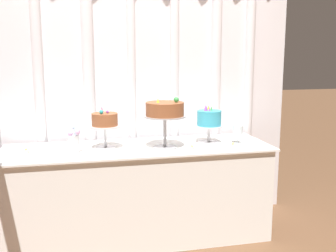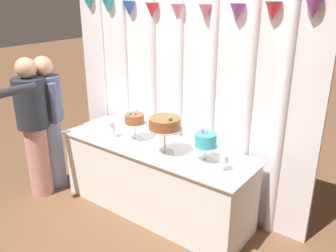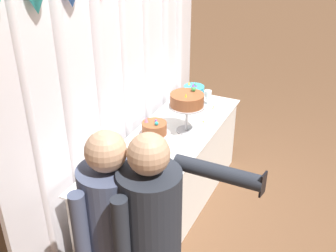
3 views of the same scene
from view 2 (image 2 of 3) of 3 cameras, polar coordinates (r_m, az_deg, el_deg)
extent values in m
plane|color=brown|center=(3.85, -2.98, -13.87)|extent=(24.00, 24.00, 0.00)
cube|color=white|center=(3.71, 1.92, 5.44)|extent=(2.87, 0.04, 2.40)
cylinder|color=white|center=(4.40, -10.09, 7.59)|extent=(0.05, 0.05, 2.40)
cylinder|color=white|center=(4.15, -6.78, 6.99)|extent=(0.09, 0.09, 2.40)
cylinder|color=white|center=(3.90, -2.48, 6.18)|extent=(0.10, 0.10, 2.40)
cylinder|color=white|center=(3.69, 1.87, 5.32)|extent=(0.07, 0.07, 2.40)
cylinder|color=white|center=(3.49, 6.92, 4.29)|extent=(0.08, 0.08, 2.40)
cylinder|color=white|center=(3.33, 12.57, 3.09)|extent=(0.10, 0.10, 2.40)
cylinder|color=white|center=(3.22, 17.73, 1.96)|extent=(0.09, 0.09, 2.40)
cone|color=#2DB2B7|center=(4.37, -12.60, 18.78)|extent=(0.13, 0.13, 0.15)
cone|color=#2DB2B7|center=(4.14, -9.60, 18.48)|extent=(0.13, 0.13, 0.15)
cone|color=blue|center=(3.93, -6.27, 18.21)|extent=(0.13, 0.13, 0.15)
cone|color=#DB333D|center=(3.72, -2.59, 17.97)|extent=(0.13, 0.13, 0.15)
cone|color=pink|center=(3.53, 1.50, 17.76)|extent=(0.13, 0.13, 0.15)
cone|color=pink|center=(3.36, 6.01, 17.56)|extent=(0.13, 0.13, 0.15)
cone|color=purple|center=(3.21, 10.96, 17.38)|extent=(0.13, 0.13, 0.15)
cone|color=#DB333D|center=(3.09, 16.37, 17.19)|extent=(0.13, 0.13, 0.15)
cone|color=purple|center=(2.99, 22.19, 16.99)|extent=(0.13, 0.13, 0.15)
cube|color=white|center=(3.72, -2.09, -8.50)|extent=(2.02, 0.61, 0.74)
cube|color=white|center=(3.55, -2.17, -3.20)|extent=(2.07, 0.66, 0.01)
cylinder|color=silver|center=(3.69, -5.25, -2.05)|extent=(0.16, 0.16, 0.01)
cylinder|color=silver|center=(3.66, -5.29, -0.83)|extent=(0.02, 0.02, 0.16)
cylinder|color=silver|center=(3.63, -5.34, 0.40)|extent=(0.25, 0.25, 0.01)
cylinder|color=#995633|center=(3.61, -5.37, 1.18)|extent=(0.20, 0.20, 0.09)
sphere|color=purple|center=(3.57, -5.20, 1.96)|extent=(0.02, 0.02, 0.02)
cone|color=pink|center=(3.64, -4.96, 2.53)|extent=(0.03, 0.03, 0.05)
sphere|color=#2DB2B7|center=(3.58, -6.07, 2.06)|extent=(0.03, 0.03, 0.03)
cylinder|color=#B2B2B7|center=(3.37, -0.54, -4.29)|extent=(0.18, 0.18, 0.01)
cylinder|color=#B2B2B7|center=(3.32, -0.55, -2.41)|extent=(0.02, 0.02, 0.23)
cylinder|color=#B2B2B7|center=(3.27, -0.56, -0.48)|extent=(0.32, 0.32, 0.01)
cylinder|color=#995633|center=(3.25, -0.56, 0.45)|extent=(0.29, 0.29, 0.10)
sphere|color=green|center=(3.16, 0.35, 1.22)|extent=(0.04, 0.04, 0.04)
cone|color=yellow|center=(3.25, -1.52, 1.68)|extent=(0.02, 0.02, 0.03)
cylinder|color=silver|center=(3.24, 5.89, -5.46)|extent=(0.18, 0.18, 0.01)
cylinder|color=silver|center=(3.21, 5.93, -4.39)|extent=(0.03, 0.03, 0.12)
cylinder|color=silver|center=(3.18, 5.98, -3.30)|extent=(0.22, 0.22, 0.01)
cylinder|color=#3DB2D1|center=(3.16, 6.02, -2.21)|extent=(0.19, 0.19, 0.12)
cone|color=green|center=(3.12, 6.32, -0.99)|extent=(0.02, 0.02, 0.03)
cone|color=yellow|center=(3.17, 6.79, -0.63)|extent=(0.02, 0.02, 0.04)
cone|color=purple|center=(3.14, 5.56, -0.67)|extent=(0.03, 0.03, 0.05)
cone|color=purple|center=(3.11, 5.75, -1.06)|extent=(0.02, 0.02, 0.03)
cylinder|color=silver|center=(3.10, 8.84, -7.00)|extent=(0.06, 0.06, 0.00)
cylinder|color=silver|center=(3.08, 8.87, -6.41)|extent=(0.01, 0.01, 0.07)
cylinder|color=silver|center=(3.05, 8.95, -5.22)|extent=(0.08, 0.08, 0.07)
cylinder|color=silver|center=(3.76, -8.91, -0.78)|extent=(0.08, 0.08, 0.14)
sphere|color=silver|center=(3.69, -9.06, 0.27)|extent=(0.03, 0.03, 0.03)
sphere|color=#CC9EC6|center=(3.74, -9.19, 0.41)|extent=(0.04, 0.04, 0.04)
sphere|color=silver|center=(3.72, -8.84, 1.00)|extent=(0.02, 0.02, 0.02)
sphere|color=#CC9EC6|center=(3.68, -8.99, 0.32)|extent=(0.04, 0.04, 0.04)
sphere|color=silver|center=(3.70, -8.74, 0.58)|extent=(0.04, 0.04, 0.04)
cylinder|color=beige|center=(4.06, -11.43, -0.12)|extent=(0.04, 0.04, 0.02)
sphere|color=#F9CC4C|center=(4.05, -11.45, 0.16)|extent=(0.01, 0.01, 0.01)
cylinder|color=beige|center=(3.20, 1.22, -5.66)|extent=(0.04, 0.04, 0.02)
sphere|color=#F9CC4C|center=(3.19, 1.22, -5.36)|extent=(0.01, 0.01, 0.01)
cylinder|color=beige|center=(3.05, 6.67, -7.22)|extent=(0.04, 0.04, 0.02)
sphere|color=#F9CC4C|center=(3.05, 6.69, -6.92)|extent=(0.01, 0.01, 0.01)
cylinder|color=#93ADD6|center=(4.40, -17.81, -4.03)|extent=(0.29, 0.29, 0.83)
cylinder|color=#4C5675|center=(4.17, -18.80, 4.22)|extent=(0.40, 0.40, 0.50)
sphere|color=tan|center=(4.09, -19.38, 8.99)|extent=(0.22, 0.22, 0.22)
cube|color=#232328|center=(4.09, -20.52, 4.04)|extent=(0.04, 0.02, 0.32)
cylinder|color=#4C5675|center=(4.36, -19.72, 4.68)|extent=(0.08, 0.08, 0.44)
cylinder|color=#4C5675|center=(3.99, -17.77, 3.44)|extent=(0.08, 0.08, 0.44)
cylinder|color=#D6938E|center=(4.26, -19.90, -5.21)|extent=(0.29, 0.29, 0.81)
cylinder|color=#282D38|center=(4.03, -21.07, 3.44)|extent=(0.41, 0.41, 0.53)
sphere|color=tan|center=(3.94, -21.77, 8.61)|extent=(0.21, 0.21, 0.21)
cylinder|color=#282D38|center=(4.22, -21.96, 3.97)|extent=(0.08, 0.08, 0.47)
cylinder|color=#282D38|center=(3.66, -23.54, 5.13)|extent=(0.08, 0.47, 0.08)
camera|label=1|loc=(2.66, -60.86, -6.15)|focal=42.86mm
camera|label=3|loc=(4.91, -41.56, 19.50)|focal=43.07mm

